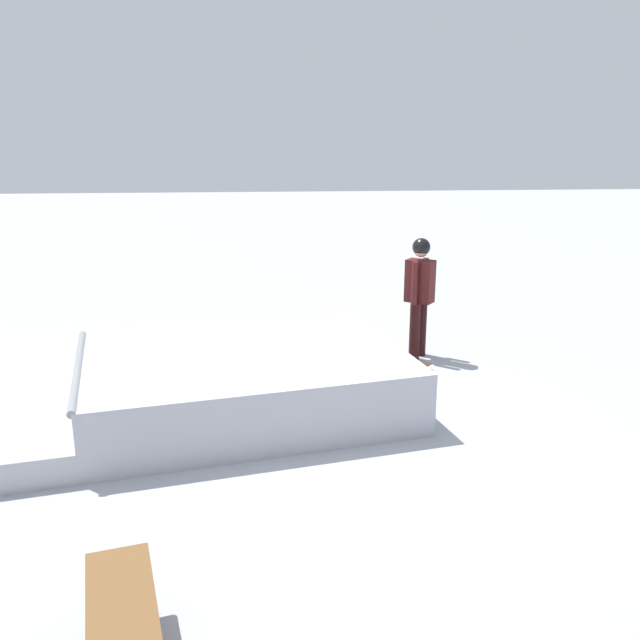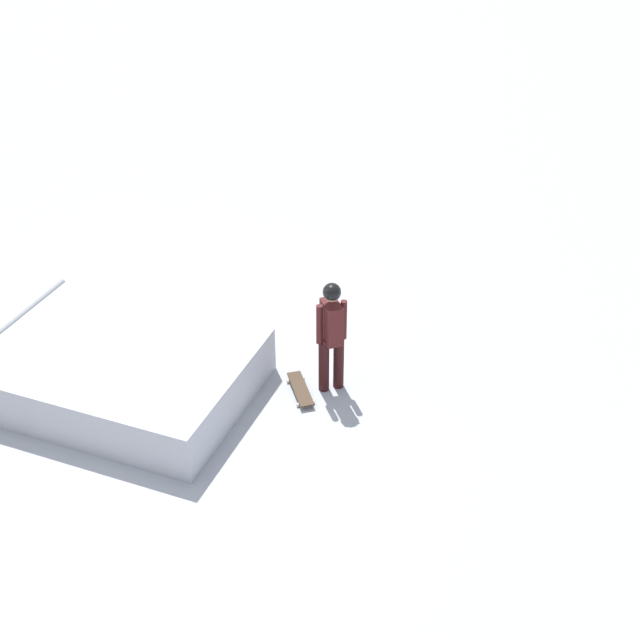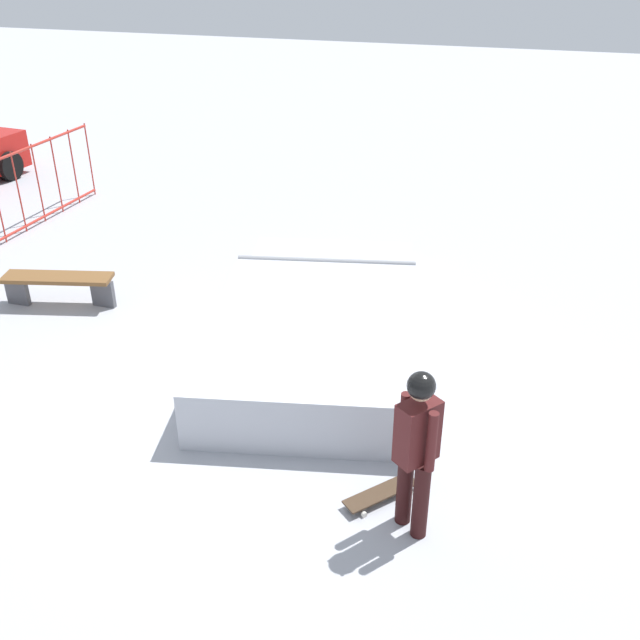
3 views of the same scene
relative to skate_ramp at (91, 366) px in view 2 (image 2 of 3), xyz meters
name	(u,v)px [view 2 (image 2 of 3)]	position (x,y,z in m)	size (l,w,h in m)	color
ground_plane	(134,426)	(-1.12, 0.38, -0.32)	(60.00, 60.00, 0.00)	#A8AAB2
skate_ramp	(91,366)	(0.00, 0.00, 0.00)	(5.81, 3.64, 0.74)	#B0B3BB
skater	(332,329)	(-2.89, -1.79, 0.69)	(0.44, 0.41, 1.73)	black
skateboard	(300,389)	(-2.60, -1.44, -0.24)	(0.73, 0.68, 0.09)	#3F2D1E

